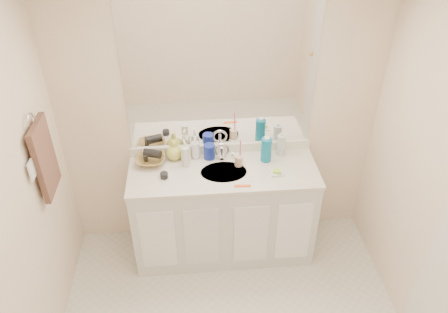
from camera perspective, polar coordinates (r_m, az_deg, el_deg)
ceiling at (r=1.86m, az=2.70°, el=17.08°), size 2.60×2.60×0.02m
wall_back at (r=3.54m, az=-0.45°, el=5.00°), size 2.60×0.02×2.40m
wall_left at (r=2.71m, az=-26.99°, el=-10.60°), size 0.02×2.60×2.40m
vanity_cabinet at (r=3.78m, az=-0.07°, el=-7.34°), size 1.50×0.55×0.85m
countertop at (r=3.50m, az=-0.07°, el=-2.01°), size 1.52×0.57×0.03m
backsplash at (r=3.68m, az=-0.42°, el=1.10°), size 1.52×0.03×0.08m
sink_basin at (r=3.48m, az=-0.04°, el=-2.17°), size 0.37×0.37×0.02m
faucet at (r=3.59m, az=-0.29°, el=0.41°), size 0.02×0.02×0.11m
mirror at (r=3.37m, az=-0.47°, el=10.25°), size 1.48×0.01×1.20m
blue_mug at (r=3.60m, az=-1.93°, el=0.66°), size 0.10×0.10×0.13m
tan_cup at (r=3.52m, az=1.93°, el=-0.55°), size 0.08×0.08×0.09m
toothbrush at (r=3.46m, az=2.13°, el=0.88°), size 0.01×0.04×0.20m
mouthwash_bottle at (r=3.56m, az=5.54°, el=0.88°), size 0.11×0.11×0.21m
clear_pump_bottle at (r=3.65m, az=7.43°, el=1.49°), size 0.08×0.08×0.18m
soap_dish at (r=3.48m, az=6.92°, el=-2.17°), size 0.11×0.09×0.01m
green_soap at (r=3.47m, az=6.94°, el=-1.93°), size 0.08×0.06×0.02m
orange_comb at (r=3.33m, az=2.44°, el=-3.87°), size 0.13×0.03×0.01m
dark_jar at (r=3.43m, az=-7.83°, el=-2.46°), size 0.07×0.07×0.04m
extra_white_bottle at (r=3.50m, az=-5.06°, el=-0.06°), size 0.07×0.07×0.17m
soap_bottle_white at (r=3.59m, az=-3.76°, el=1.23°), size 0.08×0.08×0.20m
soap_bottle_cream at (r=3.59m, az=-5.16°, el=0.83°), size 0.10×0.10×0.17m
soap_bottle_yellow at (r=3.60m, az=-6.57°, el=0.83°), size 0.17×0.17×0.17m
wicker_basket at (r=3.61m, az=-9.56°, el=-0.42°), size 0.26×0.26×0.06m
hair_dryer at (r=3.57m, az=-9.33°, el=0.39°), size 0.15×0.11×0.07m
towel_ring at (r=3.08m, az=-23.94°, el=4.32°), size 0.01×0.11×0.11m
hand_towel at (r=3.23m, az=-22.36°, el=-0.22°), size 0.04×0.32×0.55m
switch_plate at (r=3.05m, az=-23.83°, el=-1.63°), size 0.01×0.08×0.13m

